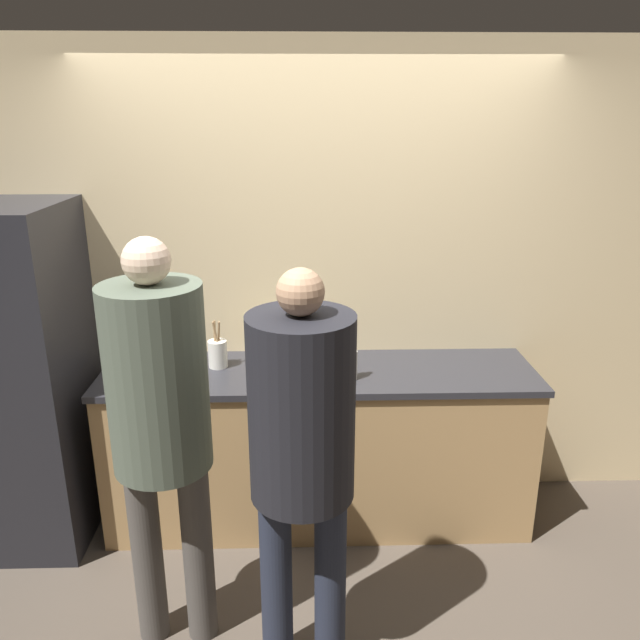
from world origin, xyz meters
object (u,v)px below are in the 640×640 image
(cup_blue, at_px, (192,355))
(person_center, at_px, (302,439))
(fruit_bowl, at_px, (279,353))
(refrigerator, at_px, (15,378))
(bottle_green, at_px, (298,361))
(person_left, at_px, (160,411))
(bottle_clear, at_px, (351,363))
(utensil_crock, at_px, (218,353))

(cup_blue, bearing_deg, person_center, -61.83)
(person_center, height_order, fruit_bowl, person_center)
(refrigerator, relative_size, person_center, 1.05)
(bottle_green, bearing_deg, person_left, -123.68)
(cup_blue, bearing_deg, refrigerator, -168.46)
(person_left, bearing_deg, bottle_clear, 41.72)
(person_left, relative_size, cup_blue, 20.36)
(person_left, bearing_deg, cup_blue, 92.60)
(person_left, bearing_deg, utensil_crock, 83.35)
(person_center, relative_size, bottle_clear, 7.71)
(utensil_crock, bearing_deg, person_center, -66.97)
(refrigerator, distance_m, person_left, 1.24)
(utensil_crock, bearing_deg, cup_blue, 158.00)
(person_left, xyz_separation_m, fruit_bowl, (0.43, 0.98, -0.15))
(person_left, relative_size, fruit_bowl, 6.24)
(fruit_bowl, xyz_separation_m, bottle_green, (0.11, -0.17, 0.02))
(fruit_bowl, bearing_deg, bottle_clear, -33.75)
(person_left, distance_m, bottle_clear, 1.10)
(refrigerator, distance_m, cup_blue, 0.91)
(utensil_crock, bearing_deg, bottle_clear, -14.67)
(refrigerator, xyz_separation_m, fruit_bowl, (1.37, 0.19, 0.05))
(person_left, height_order, bottle_clear, person_left)
(bottle_clear, bearing_deg, person_center, -106.07)
(refrigerator, height_order, person_left, refrigerator)
(utensil_crock, xyz_separation_m, bottle_clear, (0.71, -0.19, 0.01))
(person_left, relative_size, bottle_clear, 8.08)
(person_left, bearing_deg, refrigerator, 139.75)
(person_left, distance_m, fruit_bowl, 1.08)
(refrigerator, bearing_deg, person_center, -32.36)
(refrigerator, xyz_separation_m, person_left, (0.93, -0.79, 0.20))
(utensil_crock, relative_size, bottle_green, 1.48)
(bottle_clear, bearing_deg, bottle_green, 163.49)
(bottle_clear, height_order, cup_blue, bottle_clear)
(person_center, relative_size, bottle_green, 9.73)
(refrigerator, xyz_separation_m, bottle_clear, (1.75, -0.06, 0.09))
(cup_blue, bearing_deg, fruit_bowl, 1.18)
(bottle_green, bearing_deg, bottle_clear, -16.51)
(refrigerator, height_order, fruit_bowl, refrigerator)
(bottle_green, xyz_separation_m, bottle_clear, (0.28, -0.08, 0.02))
(bottle_green, height_order, cup_blue, bottle_green)
(utensil_crock, height_order, bottle_green, utensil_crock)
(person_left, xyz_separation_m, cup_blue, (-0.04, 0.97, -0.15))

